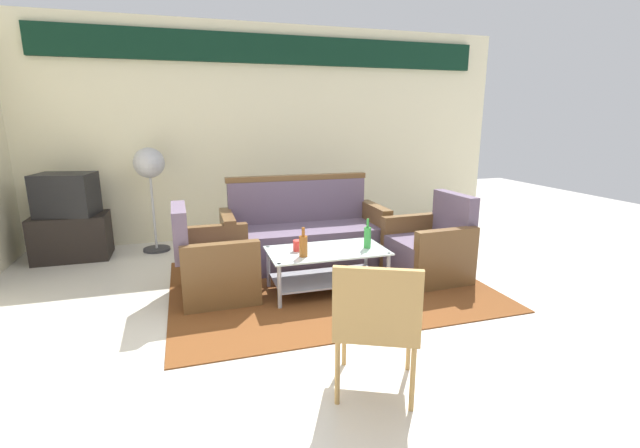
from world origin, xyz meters
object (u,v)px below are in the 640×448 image
object	(u,v)px
armchair_left	(214,266)
bottle_green	(367,237)
tv_stand	(72,237)
bottle_brown	(303,246)
television	(66,194)
couch	(304,236)
cup	(297,246)
armchair_right	(429,250)
wicker_chair	(377,318)
pedestal_fan	(150,169)
coffee_table	(327,264)

from	to	relation	value
armchair_left	bottle_green	world-z (taller)	armchair_left
armchair_left	tv_stand	distance (m)	2.21
bottle_brown	television	distance (m)	3.01
couch	television	size ratio (longest dim) A/B	2.68
cup	tv_stand	bearing A→B (deg)	141.82
armchair_left	bottle_brown	world-z (taller)	armchair_left
armchair_right	wicker_chair	world-z (taller)	armchair_right
armchair_right	wicker_chair	xyz separation A→B (m)	(-1.35, -1.67, 0.21)
bottle_brown	bottle_green	bearing A→B (deg)	7.03
cup	pedestal_fan	bearing A→B (deg)	126.49
bottle_brown	cup	bearing A→B (deg)	92.77
couch	tv_stand	size ratio (longest dim) A/B	2.26
coffee_table	wicker_chair	distance (m)	1.64
cup	wicker_chair	size ratio (longest dim) A/B	0.12
couch	cup	size ratio (longest dim) A/B	18.07
armchair_right	pedestal_fan	bearing A→B (deg)	53.78
armchair_right	coffee_table	xyz separation A→B (m)	(-1.13, -0.06, -0.02)
bottle_brown	cup	size ratio (longest dim) A/B	2.66
bottle_green	wicker_chair	world-z (taller)	wicker_chair
television	wicker_chair	distance (m)	4.15
couch	armchair_right	bearing A→B (deg)	144.14
couch	coffee_table	bearing A→B (deg)	89.67
tv_stand	pedestal_fan	size ratio (longest dim) A/B	0.63
coffee_table	pedestal_fan	world-z (taller)	pedestal_fan
pedestal_fan	coffee_table	bearing A→B (deg)	-49.24
armchair_right	couch	bearing A→B (deg)	50.81
armchair_right	cup	size ratio (longest dim) A/B	8.50
armchair_right	bottle_green	bearing A→B (deg)	95.90
couch	armchair_left	distance (m)	1.24
television	bottle_green	bearing A→B (deg)	158.23
bottle_brown	wicker_chair	world-z (taller)	wicker_chair
bottle_brown	tv_stand	size ratio (longest dim) A/B	0.33
armchair_left	pedestal_fan	bearing A→B (deg)	-161.49
bottle_brown	wicker_chair	distance (m)	1.48
pedestal_fan	wicker_chair	bearing A→B (deg)	-68.20
bottle_green	pedestal_fan	bearing A→B (deg)	136.10
couch	coffee_table	distance (m)	0.89
wicker_chair	tv_stand	bearing A→B (deg)	149.29
armchair_right	television	xyz separation A→B (m)	(-3.65, 1.77, 0.47)
couch	television	xyz separation A→B (m)	(-2.54, 0.94, 0.44)
armchair_left	wicker_chair	world-z (taller)	armchair_left
couch	armchair_right	distance (m)	1.39
cup	television	size ratio (longest dim) A/B	0.15
armchair_right	cup	bearing A→B (deg)	87.64
armchair_left	coffee_table	xyz separation A→B (m)	(1.02, -0.21, -0.02)
coffee_table	cup	size ratio (longest dim) A/B	11.00
armchair_left	coffee_table	size ratio (longest dim) A/B	0.77
tv_stand	television	size ratio (longest dim) A/B	1.19
couch	bottle_brown	xyz separation A→B (m)	(-0.27, -1.02, 0.20)
pedestal_fan	wicker_chair	xyz separation A→B (m)	(1.40, -3.49, -0.52)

